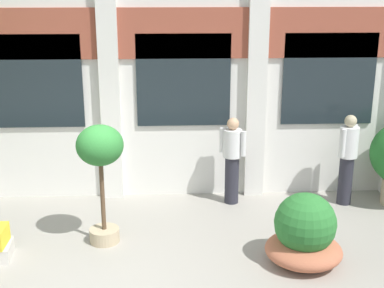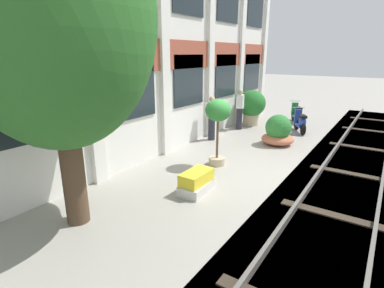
{
  "view_description": "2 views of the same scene",
  "coord_description": "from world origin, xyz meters",
  "px_view_note": "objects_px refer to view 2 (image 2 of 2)",
  "views": [
    {
      "loc": [
        1.05,
        -6.91,
        4.02
      ],
      "look_at": [
        1.44,
        1.38,
        1.46
      ],
      "focal_mm": 50.0,
      "sensor_mm": 36.0,
      "label": 1
    },
    {
      "loc": [
        -7.24,
        -3.13,
        3.13
      ],
      "look_at": [
        -0.92,
        1.12,
        0.82
      ],
      "focal_mm": 28.0,
      "sensor_mm": 36.0,
      "label": 2
    }
  ],
  "objects_px": {
    "potted_plant_tall_urn": "(218,118)",
    "resident_watching_tracks": "(212,117)",
    "potted_plant_glazed_jar": "(251,105)",
    "potted_plant_wide_bowl": "(278,132)",
    "potted_plant_square_trough": "(196,182)",
    "scooter_near_curb": "(297,113)",
    "scooter_second_parked": "(301,122)",
    "resident_by_doorway": "(240,108)",
    "broadleaf_tree": "(54,22)"
  },
  "relations": [
    {
      "from": "potted_plant_glazed_jar",
      "to": "resident_by_doorway",
      "type": "bearing_deg",
      "value": 175.03
    },
    {
      "from": "resident_watching_tracks",
      "to": "scooter_second_parked",
      "type": "bearing_deg",
      "value": 84.31
    },
    {
      "from": "potted_plant_tall_urn",
      "to": "resident_by_doorway",
      "type": "distance_m",
      "value": 4.54
    },
    {
      "from": "broadleaf_tree",
      "to": "scooter_near_curb",
      "type": "distance_m",
      "value": 11.67
    },
    {
      "from": "broadleaf_tree",
      "to": "resident_watching_tracks",
      "type": "bearing_deg",
      "value": 6.76
    },
    {
      "from": "scooter_near_curb",
      "to": "resident_watching_tracks",
      "type": "distance_m",
      "value": 5.12
    },
    {
      "from": "potted_plant_square_trough",
      "to": "resident_watching_tracks",
      "type": "relative_size",
      "value": 0.62
    },
    {
      "from": "resident_by_doorway",
      "to": "resident_watching_tracks",
      "type": "relative_size",
      "value": 1.04
    },
    {
      "from": "potted_plant_wide_bowl",
      "to": "broadleaf_tree",
      "type": "bearing_deg",
      "value": 168.2
    },
    {
      "from": "potted_plant_wide_bowl",
      "to": "scooter_second_parked",
      "type": "distance_m",
      "value": 2.18
    },
    {
      "from": "scooter_second_parked",
      "to": "resident_watching_tracks",
      "type": "distance_m",
      "value": 3.9
    },
    {
      "from": "potted_plant_glazed_jar",
      "to": "potted_plant_wide_bowl",
      "type": "relative_size",
      "value": 1.38
    },
    {
      "from": "resident_by_doorway",
      "to": "potted_plant_wide_bowl",
      "type": "bearing_deg",
      "value": -76.33
    },
    {
      "from": "potted_plant_square_trough",
      "to": "scooter_near_curb",
      "type": "height_order",
      "value": "scooter_near_curb"
    },
    {
      "from": "potted_plant_tall_urn",
      "to": "resident_watching_tracks",
      "type": "bearing_deg",
      "value": 33.76
    },
    {
      "from": "potted_plant_wide_bowl",
      "to": "resident_by_doorway",
      "type": "xyz_separation_m",
      "value": [
        1.3,
        2.12,
        0.46
      ]
    },
    {
      "from": "scooter_near_curb",
      "to": "potted_plant_tall_urn",
      "type": "bearing_deg",
      "value": 146.33
    },
    {
      "from": "potted_plant_glazed_jar",
      "to": "potted_plant_tall_urn",
      "type": "bearing_deg",
      "value": -166.89
    },
    {
      "from": "potted_plant_tall_urn",
      "to": "resident_watching_tracks",
      "type": "height_order",
      "value": "potted_plant_tall_urn"
    },
    {
      "from": "broadleaf_tree",
      "to": "potted_plant_square_trough",
      "type": "relative_size",
      "value": 5.86
    },
    {
      "from": "potted_plant_tall_urn",
      "to": "potted_plant_square_trough",
      "type": "relative_size",
      "value": 1.9
    },
    {
      "from": "potted_plant_square_trough",
      "to": "scooter_near_curb",
      "type": "distance_m",
      "value": 8.8
    },
    {
      "from": "broadleaf_tree",
      "to": "scooter_second_parked",
      "type": "distance_m",
      "value": 10.07
    },
    {
      "from": "potted_plant_tall_urn",
      "to": "potted_plant_square_trough",
      "type": "xyz_separation_m",
      "value": [
        -1.84,
        -0.48,
        -1.17
      ]
    },
    {
      "from": "broadleaf_tree",
      "to": "potted_plant_glazed_jar",
      "type": "xyz_separation_m",
      "value": [
        9.55,
        0.53,
        -2.72
      ]
    },
    {
      "from": "scooter_second_parked",
      "to": "resident_watching_tracks",
      "type": "relative_size",
      "value": 0.75
    },
    {
      "from": "potted_plant_glazed_jar",
      "to": "potted_plant_tall_urn",
      "type": "relative_size",
      "value": 0.82
    },
    {
      "from": "potted_plant_tall_urn",
      "to": "resident_by_doorway",
      "type": "relative_size",
      "value": 1.13
    },
    {
      "from": "broadleaf_tree",
      "to": "resident_by_doorway",
      "type": "distance_m",
      "value": 8.96
    },
    {
      "from": "potted_plant_square_trough",
      "to": "scooter_near_curb",
      "type": "relative_size",
      "value": 0.82
    },
    {
      "from": "broadleaf_tree",
      "to": "resident_by_doorway",
      "type": "relative_size",
      "value": 3.49
    },
    {
      "from": "broadleaf_tree",
      "to": "resident_watching_tracks",
      "type": "xyz_separation_m",
      "value": [
        6.41,
        0.76,
        -2.75
      ]
    },
    {
      "from": "scooter_second_parked",
      "to": "potted_plant_tall_urn",
      "type": "bearing_deg",
      "value": 137.79
    },
    {
      "from": "potted_plant_glazed_jar",
      "to": "scooter_second_parked",
      "type": "xyz_separation_m",
      "value": [
        -0.16,
        -2.25,
        -0.46
      ]
    },
    {
      "from": "scooter_near_curb",
      "to": "resident_by_doorway",
      "type": "distance_m",
      "value": 3.19
    },
    {
      "from": "broadleaf_tree",
      "to": "potted_plant_wide_bowl",
      "type": "height_order",
      "value": "broadleaf_tree"
    },
    {
      "from": "potted_plant_wide_bowl",
      "to": "potted_plant_tall_urn",
      "type": "bearing_deg",
      "value": 165.29
    },
    {
      "from": "potted_plant_glazed_jar",
      "to": "resident_watching_tracks",
      "type": "relative_size",
      "value": 0.96
    },
    {
      "from": "potted_plant_glazed_jar",
      "to": "potted_plant_square_trough",
      "type": "xyz_separation_m",
      "value": [
        -7.18,
        -1.73,
        -0.66
      ]
    },
    {
      "from": "potted_plant_glazed_jar",
      "to": "potted_plant_wide_bowl",
      "type": "height_order",
      "value": "potted_plant_glazed_jar"
    },
    {
      "from": "broadleaf_tree",
      "to": "potted_plant_tall_urn",
      "type": "distance_m",
      "value": 4.81
    },
    {
      "from": "broadleaf_tree",
      "to": "scooter_second_parked",
      "type": "height_order",
      "value": "broadleaf_tree"
    },
    {
      "from": "resident_watching_tracks",
      "to": "potted_plant_tall_urn",
      "type": "bearing_deg",
      "value": -22.03
    },
    {
      "from": "resident_by_doorway",
      "to": "potted_plant_square_trough",
      "type": "bearing_deg",
      "value": -118.45
    },
    {
      "from": "potted_plant_square_trough",
      "to": "scooter_second_parked",
      "type": "bearing_deg",
      "value": -4.3
    },
    {
      "from": "resident_watching_tracks",
      "to": "potted_plant_square_trough",
      "type": "bearing_deg",
      "value": -29.94
    },
    {
      "from": "potted_plant_glazed_jar",
      "to": "scooter_near_curb",
      "type": "relative_size",
      "value": 1.28
    },
    {
      "from": "potted_plant_glazed_jar",
      "to": "resident_watching_tracks",
      "type": "xyz_separation_m",
      "value": [
        -3.13,
        0.23,
        -0.02
      ]
    },
    {
      "from": "potted_plant_tall_urn",
      "to": "resident_watching_tracks",
      "type": "xyz_separation_m",
      "value": [
        2.21,
        1.48,
        -0.53
      ]
    },
    {
      "from": "broadleaf_tree",
      "to": "resident_watching_tracks",
      "type": "height_order",
      "value": "broadleaf_tree"
    }
  ]
}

